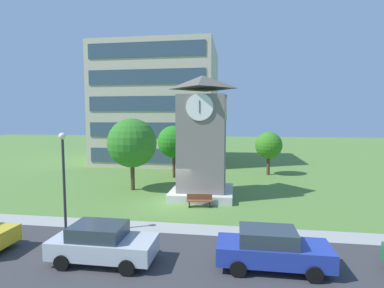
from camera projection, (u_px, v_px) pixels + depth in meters
ground_plane at (171, 205)px, 21.34m from camera, size 160.00×160.00×0.00m
street_asphalt at (127, 264)px, 12.79m from camera, size 120.00×7.20×0.01m
kerb_strip at (155, 227)px, 17.13m from camera, size 120.00×1.60×0.01m
office_building at (159, 106)px, 42.49m from camera, size 15.83×13.10×16.00m
clock_tower at (202, 144)px, 23.46m from camera, size 4.84×4.84×9.55m
park_bench at (199, 200)px, 20.97m from camera, size 1.84×0.69×0.88m
street_lamp at (64, 172)px, 15.74m from camera, size 0.36×0.36×5.49m
tree_near_tower at (269, 145)px, 32.50m from camera, size 2.94×2.94×4.74m
tree_streetside at (174, 142)px, 31.01m from camera, size 3.37×3.37×5.46m
tree_by_building at (132, 143)px, 25.60m from camera, size 4.24×4.24×6.23m
parked_car_silver at (102, 243)px, 12.91m from camera, size 4.51×2.08×1.69m
parked_car_blue at (272, 249)px, 12.34m from camera, size 4.64×1.98×1.69m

